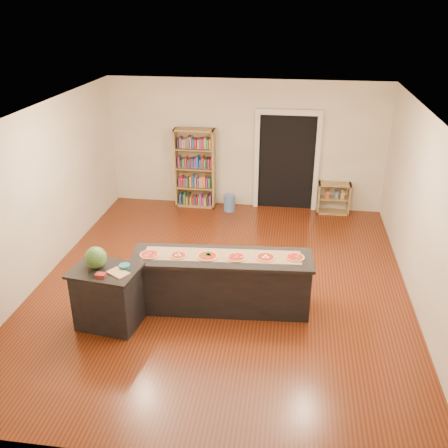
# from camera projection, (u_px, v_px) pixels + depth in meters

# --- Properties ---
(room) EXTENTS (6.00, 7.00, 2.80)m
(room) POSITION_uv_depth(u_px,v_px,m) (222.00, 206.00, 7.67)
(room) COLOR #F1E6CA
(room) RESTS_ON ground
(doorway) EXTENTS (1.40, 0.09, 2.21)m
(doorway) POSITION_uv_depth(u_px,v_px,m) (287.00, 156.00, 10.76)
(doorway) COLOR black
(doorway) RESTS_ON room
(kitchen_island) EXTENTS (2.66, 0.72, 0.88)m
(kitchen_island) POSITION_uv_depth(u_px,v_px,m) (222.00, 282.00, 7.46)
(kitchen_island) COLOR black
(kitchen_island) RESTS_ON ground
(side_counter) EXTENTS (0.92, 0.67, 0.91)m
(side_counter) POSITION_uv_depth(u_px,v_px,m) (108.00, 297.00, 7.06)
(side_counter) COLOR black
(side_counter) RESTS_ON ground
(bookshelf) EXTENTS (0.88, 0.31, 1.76)m
(bookshelf) POSITION_uv_depth(u_px,v_px,m) (195.00, 168.00, 11.00)
(bookshelf) COLOR #9F824D
(bookshelf) RESTS_ON ground
(low_shelf) EXTENTS (0.69, 0.29, 0.69)m
(low_shelf) POSITION_uv_depth(u_px,v_px,m) (334.00, 198.00, 10.83)
(low_shelf) COLOR #9F824D
(low_shelf) RESTS_ON ground
(waste_bin) EXTENTS (0.25, 0.25, 0.37)m
(waste_bin) POSITION_uv_depth(u_px,v_px,m) (229.00, 203.00, 11.01)
(waste_bin) COLOR #4D70AC
(waste_bin) RESTS_ON ground
(kraft_paper) EXTENTS (2.33, 0.59, 0.00)m
(kraft_paper) POSITION_uv_depth(u_px,v_px,m) (222.00, 255.00, 7.31)
(kraft_paper) COLOR #936F4B
(kraft_paper) RESTS_ON kitchen_island
(watermelon) EXTENTS (0.31, 0.31, 0.31)m
(watermelon) POSITION_uv_depth(u_px,v_px,m) (96.00, 258.00, 6.86)
(watermelon) COLOR #144214
(watermelon) RESTS_ON side_counter
(cutting_board) EXTENTS (0.35, 0.32, 0.02)m
(cutting_board) POSITION_uv_depth(u_px,v_px,m) (118.00, 273.00, 6.76)
(cutting_board) COLOR tan
(cutting_board) RESTS_ON side_counter
(package_red) EXTENTS (0.14, 0.10, 0.05)m
(package_red) POSITION_uv_depth(u_px,v_px,m) (101.00, 275.00, 6.68)
(package_red) COLOR maroon
(package_red) RESTS_ON side_counter
(package_teal) EXTENTS (0.15, 0.15, 0.06)m
(package_teal) POSITION_uv_depth(u_px,v_px,m) (124.00, 267.00, 6.88)
(package_teal) COLOR #195966
(package_teal) RESTS_ON side_counter
(pizza_a) EXTENTS (0.27, 0.27, 0.02)m
(pizza_a) POSITION_uv_depth(u_px,v_px,m) (150.00, 254.00, 7.31)
(pizza_a) COLOR tan
(pizza_a) RESTS_ON kitchen_island
(pizza_b) EXTENTS (0.26, 0.26, 0.02)m
(pizza_b) POSITION_uv_depth(u_px,v_px,m) (178.00, 255.00, 7.28)
(pizza_b) COLOR tan
(pizza_b) RESTS_ON kitchen_island
(pizza_c) EXTENTS (0.30, 0.30, 0.02)m
(pizza_c) POSITION_uv_depth(u_px,v_px,m) (207.00, 256.00, 7.26)
(pizza_c) COLOR tan
(pizza_c) RESTS_ON kitchen_island
(pizza_d) EXTENTS (0.31, 0.31, 0.02)m
(pizza_d) POSITION_uv_depth(u_px,v_px,m) (236.00, 257.00, 7.23)
(pizza_d) COLOR tan
(pizza_d) RESTS_ON kitchen_island
(pizza_e) EXTENTS (0.28, 0.28, 0.02)m
(pizza_e) POSITION_uv_depth(u_px,v_px,m) (266.00, 257.00, 7.23)
(pizza_e) COLOR tan
(pizza_e) RESTS_ON kitchen_island
(pizza_f) EXTENTS (0.29, 0.29, 0.02)m
(pizza_f) POSITION_uv_depth(u_px,v_px,m) (295.00, 257.00, 7.23)
(pizza_f) COLOR tan
(pizza_f) RESTS_ON kitchen_island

